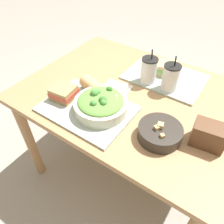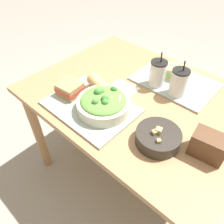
# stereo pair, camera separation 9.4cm
# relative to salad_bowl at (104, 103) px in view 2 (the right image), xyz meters

# --- Properties ---
(ground_plane) EXTENTS (12.00, 12.00, 0.00)m
(ground_plane) POSITION_rel_salad_bowl_xyz_m (0.05, 0.22, -0.79)
(ground_plane) COLOR gray
(dining_table) EXTENTS (1.17, 0.89, 0.74)m
(dining_table) POSITION_rel_salad_bowl_xyz_m (0.05, 0.22, -0.16)
(dining_table) COLOR #A37A51
(dining_table) RESTS_ON ground_plane
(tray_near) EXTENTS (0.44, 0.31, 0.01)m
(tray_near) POSITION_rel_salad_bowl_xyz_m (-0.07, -0.03, -0.05)
(tray_near) COLOR #99A89E
(tray_near) RESTS_ON dining_table
(tray_far) EXTENTS (0.44, 0.31, 0.01)m
(tray_far) POSITION_rel_salad_bowl_xyz_m (0.13, 0.44, -0.05)
(tray_far) COLOR #99A89E
(tray_far) RESTS_ON dining_table
(salad_bowl) EXTENTS (0.26, 0.26, 0.10)m
(salad_bowl) POSITION_rel_salad_bowl_xyz_m (0.00, 0.00, 0.00)
(salad_bowl) COLOR beige
(salad_bowl) RESTS_ON tray_near
(soup_bowl) EXTENTS (0.19, 0.19, 0.08)m
(soup_bowl) POSITION_rel_salad_bowl_xyz_m (0.30, 0.01, -0.02)
(soup_bowl) COLOR #2D2823
(soup_bowl) RESTS_ON dining_table
(sandwich_near) EXTENTS (0.13, 0.12, 0.06)m
(sandwich_near) POSITION_rel_salad_bowl_xyz_m (-0.21, -0.03, -0.01)
(sandwich_near) COLOR tan
(sandwich_near) RESTS_ON tray_near
(baguette_near) EXTENTS (0.16, 0.11, 0.07)m
(baguette_near) POSITION_rel_salad_bowl_xyz_m (-0.12, 0.09, -0.01)
(baguette_near) COLOR tan
(baguette_near) RESTS_ON tray_near
(sandwich_far) EXTENTS (0.14, 0.13, 0.06)m
(sandwich_far) POSITION_rel_salad_bowl_xyz_m (0.12, 0.48, -0.01)
(sandwich_far) COLOR tan
(sandwich_far) RESTS_ON tray_far
(drink_cup_dark) EXTENTS (0.09, 0.09, 0.20)m
(drink_cup_dark) POSITION_rel_salad_bowl_xyz_m (0.07, 0.34, 0.02)
(drink_cup_dark) COLOR silver
(drink_cup_dark) RESTS_ON tray_far
(drink_cup_red) EXTENTS (0.09, 0.09, 0.20)m
(drink_cup_red) POSITION_rel_salad_bowl_xyz_m (0.20, 0.34, 0.03)
(drink_cup_red) COLOR silver
(drink_cup_red) RESTS_ON tray_far
(chip_bag) EXTENTS (0.14, 0.11, 0.11)m
(chip_bag) POSITION_rel_salad_bowl_xyz_m (0.48, 0.09, -0.00)
(chip_bag) COLOR brown
(chip_bag) RESTS_ON dining_table
(napkin_folded) EXTENTS (0.16, 0.11, 0.00)m
(napkin_folded) POSITION_rel_salad_bowl_xyz_m (-0.05, 0.21, -0.05)
(napkin_folded) COLOR silver
(napkin_folded) RESTS_ON dining_table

